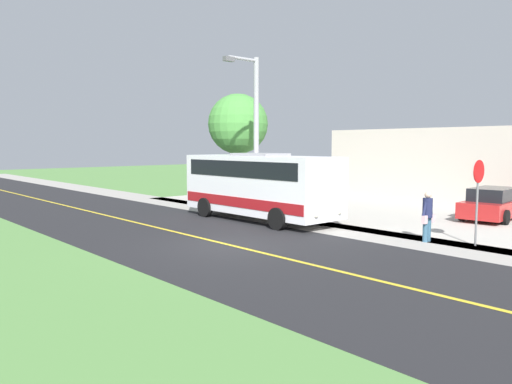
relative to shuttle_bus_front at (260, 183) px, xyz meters
name	(u,v)px	position (x,y,z in m)	size (l,w,h in m)	color
ground_plane	(231,245)	(4.57, 3.58, -1.65)	(120.00, 120.00, 0.00)	#548442
road_surface	(231,245)	(4.57, 3.58, -1.65)	(8.00, 100.00, 0.01)	black
sidewalk	(330,228)	(-0.63, 3.58, -1.65)	(2.40, 100.00, 0.01)	#9E9991
parking_lot_surface	(483,219)	(-7.83, 6.58, -1.65)	(14.00, 36.00, 0.01)	#B2ADA3
road_centre_line	(231,245)	(4.57, 3.58, -1.64)	(0.16, 100.00, 0.00)	gold
shuttle_bus_front	(260,183)	(0.00, 0.00, 0.00)	(2.80, 7.99, 3.01)	white
pedestrian_with_bags	(427,215)	(-0.95, 7.64, -0.70)	(0.72, 0.34, 1.77)	#335972
stop_sign	(478,188)	(-1.53, 9.10, 0.31)	(0.76, 0.07, 2.88)	slate
street_light_pole	(254,130)	(-0.29, -0.73, 2.42)	(1.97, 0.24, 7.33)	#9E9EA3
parked_car_near	(494,204)	(-8.04, 6.94, -0.96)	(4.54, 2.32, 1.45)	#A51E1E
tree_curbside	(238,125)	(-2.83, -4.94, 2.84)	(3.33, 3.33, 6.19)	brown
commercial_building	(508,164)	(-16.83, 4.07, 0.53)	(10.00, 19.51, 4.36)	beige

